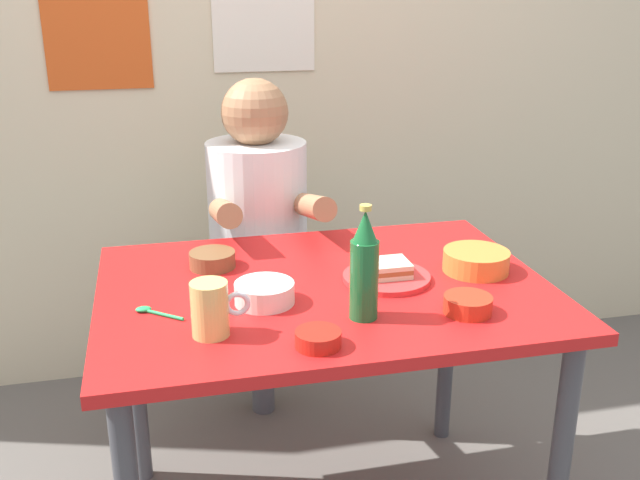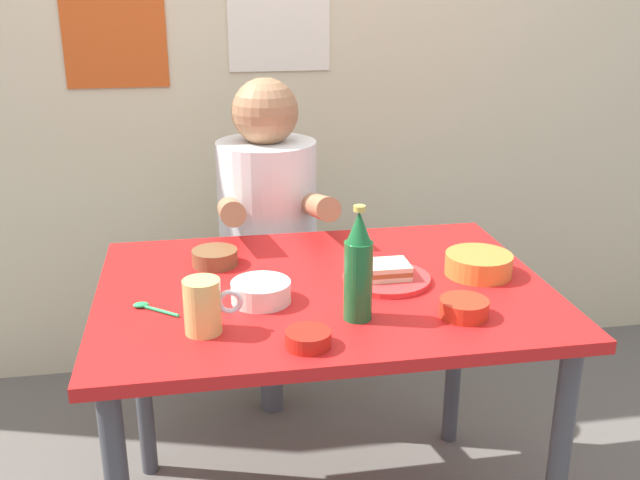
% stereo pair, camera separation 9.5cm
% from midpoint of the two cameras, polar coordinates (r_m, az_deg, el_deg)
% --- Properties ---
extents(wall_back, '(4.40, 0.09, 2.60)m').
position_cam_midpoint_polar(wall_back, '(2.69, -2.78, 16.53)').
color(wall_back, beige).
rests_on(wall_back, ground).
extents(dining_table, '(1.10, 0.80, 0.74)m').
position_cam_midpoint_polar(dining_table, '(1.83, 1.77, -6.24)').
color(dining_table, red).
rests_on(dining_table, ground).
extents(stool, '(0.34, 0.34, 0.45)m').
position_cam_midpoint_polar(stool, '(2.51, -2.84, -6.28)').
color(stool, '#4C4C51').
rests_on(stool, ground).
extents(person_seated, '(0.33, 0.56, 0.72)m').
position_cam_midpoint_polar(person_seated, '(2.35, -2.98, 2.78)').
color(person_seated, white).
rests_on(person_seated, stool).
extents(plate_orange, '(0.22, 0.22, 0.01)m').
position_cam_midpoint_polar(plate_orange, '(1.82, 6.73, -3.08)').
color(plate_orange, red).
rests_on(plate_orange, dining_table).
extents(sandwich, '(0.11, 0.09, 0.04)m').
position_cam_midpoint_polar(sandwich, '(1.81, 6.76, -2.35)').
color(sandwich, beige).
rests_on(sandwich, plate_orange).
extents(beer_mug, '(0.13, 0.08, 0.12)m').
position_cam_midpoint_polar(beer_mug, '(1.55, -7.39, -5.20)').
color(beer_mug, '#D1BC66').
rests_on(beer_mug, dining_table).
extents(beer_bottle, '(0.06, 0.06, 0.26)m').
position_cam_midpoint_polar(beer_bottle, '(1.58, 4.76, -2.29)').
color(beer_bottle, '#19602D').
rests_on(beer_bottle, dining_table).
extents(rice_bowl_white, '(0.14, 0.14, 0.05)m').
position_cam_midpoint_polar(rice_bowl_white, '(1.69, -3.05, -4.02)').
color(rice_bowl_white, silver).
rests_on(rice_bowl_white, dining_table).
extents(sambal_bowl_red, '(0.10, 0.10, 0.03)m').
position_cam_midpoint_polar(sambal_bowl_red, '(1.50, 0.90, -7.72)').
color(sambal_bowl_red, '#B21E14').
rests_on(sambal_bowl_red, dining_table).
extents(sauce_bowl_chili, '(0.11, 0.11, 0.04)m').
position_cam_midpoint_polar(sauce_bowl_chili, '(1.66, 12.88, -5.19)').
color(sauce_bowl_chili, red).
rests_on(sauce_bowl_chili, dining_table).
extents(soup_bowl_orange, '(0.17, 0.17, 0.05)m').
position_cam_midpoint_polar(soup_bowl_orange, '(1.90, 13.79, -1.80)').
color(soup_bowl_orange, orange).
rests_on(soup_bowl_orange, dining_table).
extents(condiment_bowl_brown, '(0.12, 0.12, 0.04)m').
position_cam_midpoint_polar(condiment_bowl_brown, '(1.92, -6.87, -1.32)').
color(condiment_bowl_brown, brown).
rests_on(condiment_bowl_brown, dining_table).
extents(spoon, '(0.11, 0.08, 0.01)m').
position_cam_midpoint_polar(spoon, '(1.70, -11.77, -5.21)').
color(spoon, '#26A559').
rests_on(spoon, dining_table).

